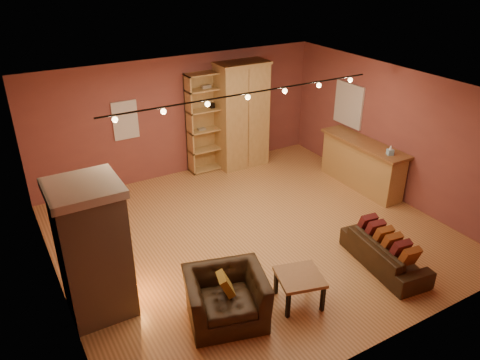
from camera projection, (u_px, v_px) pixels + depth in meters
floor at (252, 234)px, 8.99m from camera, size 7.00×7.00×0.00m
ceiling at (254, 91)px, 7.73m from camera, size 7.00×7.00×0.00m
back_wall at (180, 117)px, 10.88m from camera, size 7.00×0.02×2.80m
left_wall at (48, 219)px, 6.79m from camera, size 0.02×6.50×2.80m
right_wall at (393, 133)px, 9.93m from camera, size 0.02×6.50×2.80m
fireplace at (94, 250)px, 6.68m from camera, size 1.01×0.98×2.12m
back_window at (125, 120)px, 10.21m from camera, size 0.56×0.04×0.86m
bookcase at (206, 121)px, 11.13m from camera, size 0.98×0.38×2.40m
armoire at (242, 115)px, 11.33m from camera, size 1.26×0.72×2.58m
bar_counter at (362, 164)px, 10.56m from camera, size 0.61×2.27×1.08m
tissue_box at (390, 151)px, 9.64m from camera, size 0.17×0.17×0.23m
right_window at (349, 105)px, 10.89m from camera, size 0.05×0.90×1.00m
loveseat at (385, 248)px, 7.94m from camera, size 0.72×1.76×0.73m
armchair at (226, 291)px, 6.74m from camera, size 1.31×1.03×1.00m
coffee_table at (300, 279)px, 7.08m from camera, size 0.81×0.81×0.50m
track_rail at (248, 95)px, 7.94m from camera, size 5.20×0.09×0.13m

